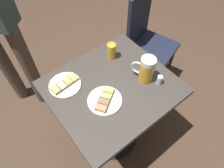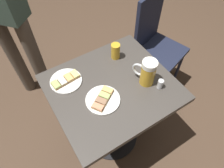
% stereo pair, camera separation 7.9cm
% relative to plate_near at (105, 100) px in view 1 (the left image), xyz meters
% --- Properties ---
extents(ground_plane, '(6.00, 6.00, 0.00)m').
position_rel_plate_near_xyz_m(ground_plane, '(-0.10, -0.06, -0.76)').
color(ground_plane, '#4C3828').
extents(cafe_table, '(0.74, 0.66, 0.75)m').
position_rel_plate_near_xyz_m(cafe_table, '(-0.10, -0.06, -0.19)').
color(cafe_table, black).
rests_on(cafe_table, ground_plane).
extents(plate_near, '(0.20, 0.20, 0.03)m').
position_rel_plate_near_xyz_m(plate_near, '(0.00, 0.00, 0.00)').
color(plate_near, white).
rests_on(plate_near, cafe_table).
extents(plate_far, '(0.20, 0.20, 0.03)m').
position_rel_plate_near_xyz_m(plate_far, '(0.12, -0.24, 0.00)').
color(plate_far, white).
rests_on(plate_far, cafe_table).
extents(beer_mug, '(0.10, 0.14, 0.18)m').
position_rel_plate_near_xyz_m(beer_mug, '(-0.29, 0.02, 0.08)').
color(beer_mug, gold).
rests_on(beer_mug, cafe_table).
extents(beer_glass_small, '(0.06, 0.06, 0.11)m').
position_rel_plate_near_xyz_m(beer_glass_small, '(-0.25, -0.25, 0.04)').
color(beer_glass_small, gold).
rests_on(beer_glass_small, cafe_table).
extents(salt_shaker, '(0.03, 0.03, 0.06)m').
position_rel_plate_near_xyz_m(salt_shaker, '(-0.34, 0.10, 0.02)').
color(salt_shaker, silver).
rests_on(salt_shaker, cafe_table).
extents(cafe_chair, '(0.48, 0.48, 0.95)m').
position_rel_plate_near_xyz_m(cafe_chair, '(-0.76, -0.40, -0.22)').
color(cafe_chair, '#1E2338').
rests_on(cafe_chair, ground_plane).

